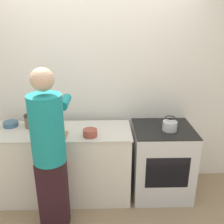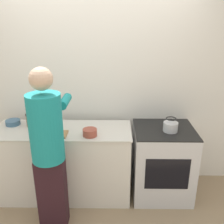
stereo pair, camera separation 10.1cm
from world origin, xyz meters
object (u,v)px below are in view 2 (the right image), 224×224
kettle (171,126)px  bowl_prep (90,132)px  person (48,146)px  knife (50,134)px  canister_jar (33,120)px  cutting_board (52,134)px  oven (162,162)px

kettle → bowl_prep: size_ratio=1.06×
person → bowl_prep: (0.37, 0.33, -0.00)m
knife → kettle: 1.35m
person → bowl_prep: 0.50m
bowl_prep → canister_jar: (-0.71, 0.27, 0.04)m
person → cutting_board: person is taller
kettle → canister_jar: kettle is taller
knife → bowl_prep: (0.44, -0.01, 0.02)m
canister_jar → oven: bearing=-2.5°
oven → bowl_prep: bowl_prep is taller
oven → knife: size_ratio=4.00×
cutting_board → canister_jar: canister_jar is taller
kettle → knife: bearing=-174.3°
knife → canister_jar: 0.38m
cutting_board → kettle: kettle is taller
oven → knife: knife is taller
knife → bowl_prep: 0.44m
knife → kettle: bearing=-22.0°
person → cutting_board: (-0.05, 0.34, -0.03)m
cutting_board → bowl_prep: (0.42, -0.01, 0.03)m
kettle → person: bearing=-159.8°
person → knife: bearing=100.8°
person → canister_jar: person is taller
oven → knife: bearing=-171.5°
oven → person: 1.42m
cutting_board → bowl_prep: 0.42m
cutting_board → canister_jar: bearing=138.0°
knife → kettle: (1.34, 0.13, 0.04)m
knife → bowl_prep: bearing=-28.6°
cutting_board → canister_jar: (-0.28, 0.25, 0.07)m
oven → canister_jar: 1.64m
knife → canister_jar: canister_jar is taller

